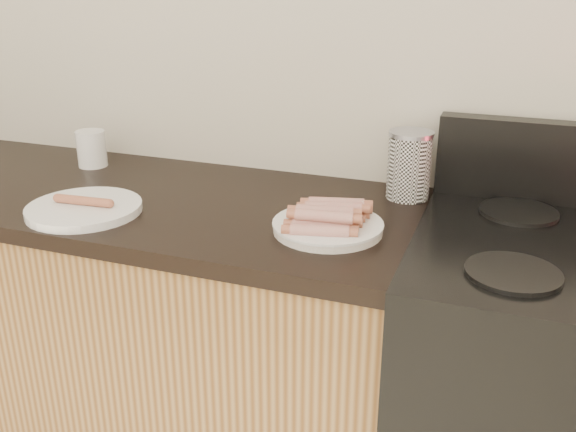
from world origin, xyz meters
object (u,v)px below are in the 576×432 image
(side_plate, at_px, (84,209))
(canister, at_px, (409,165))
(main_plate, at_px, (328,228))
(mug, at_px, (92,149))

(side_plate, xyz_separation_m, canister, (0.71, 0.38, 0.08))
(side_plate, bearing_deg, canister, 27.93)
(main_plate, xyz_separation_m, canister, (0.13, 0.29, 0.08))
(main_plate, height_order, side_plate, side_plate)
(side_plate, relative_size, mug, 2.59)
(mug, bearing_deg, side_plate, -56.98)
(mug, bearing_deg, canister, 2.87)
(side_plate, xyz_separation_m, mug, (-0.21, 0.33, 0.04))
(main_plate, height_order, mug, mug)
(main_plate, height_order, canister, canister)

